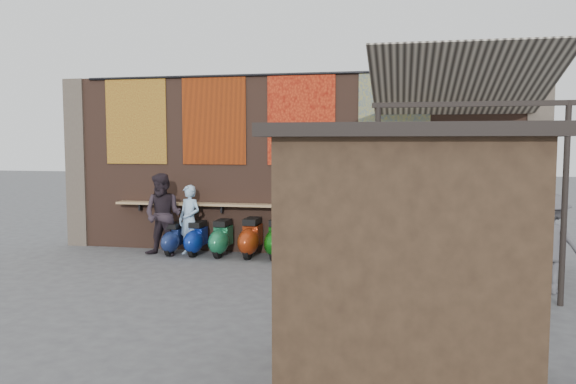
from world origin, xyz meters
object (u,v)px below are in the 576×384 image
object	(u,v)px
shopper_tan	(436,231)
market_stall	(404,264)
shelf_box	(338,200)
scooter_stool_8	(388,246)
shopper_navy	(488,238)
shopper_grey	(550,243)
scooter_stool_5	(305,243)
scooter_stool_3	(251,238)
scooter_stool_0	(174,239)
scooter_stool_6	(331,243)
scooter_stool_9	(415,245)
scooter_stool_2	(222,238)
diner_right	(163,215)
scooter_stool_4	(277,239)
scooter_stool_1	(197,239)
scooter_stool_7	(360,246)
diner_left	(189,220)

from	to	relation	value
shopper_tan	market_stall	bearing A→B (deg)	-119.28
shelf_box	shopper_tan	distance (m)	2.44
scooter_stool_8	shopper_navy	world-z (taller)	shopper_navy
shopper_grey	market_stall	size ratio (longest dim) A/B	0.65
scooter_stool_5	shelf_box	bearing A→B (deg)	22.80
scooter_stool_3	scooter_stool_0	bearing A→B (deg)	-178.14
scooter_stool_0	shopper_tan	distance (m)	5.74
scooter_stool_0	scooter_stool_6	distance (m)	3.54
scooter_stool_5	scooter_stool_9	distance (m)	2.30
scooter_stool_2	market_stall	size ratio (longest dim) A/B	0.33
scooter_stool_3	scooter_stool_9	xyz separation A→B (m)	(3.48, -0.03, -0.02)
scooter_stool_2	scooter_stool_0	bearing A→B (deg)	-178.85
scooter_stool_5	diner_right	size ratio (longest dim) A/B	0.41
scooter_stool_4	shopper_tan	size ratio (longest dim) A/B	0.52
scooter_stool_0	shopper_tan	world-z (taller)	shopper_tan
scooter_stool_1	scooter_stool_5	bearing A→B (deg)	0.88
diner_right	shopper_grey	size ratio (longest dim) A/B	1.10
scooter_stool_0	scooter_stool_7	distance (m)	4.15
diner_left	shopper_tan	xyz separation A→B (m)	(5.26, -1.08, 0.08)
scooter_stool_0	shopper_grey	bearing A→B (deg)	-13.56
scooter_stool_5	scooter_stool_2	bearing A→B (deg)	-178.91
scooter_stool_2	scooter_stool_5	bearing A→B (deg)	1.09
scooter_stool_2	market_stall	bearing A→B (deg)	-56.80
diner_right	scooter_stool_7	bearing A→B (deg)	7.45
scooter_stool_3	scooter_stool_9	distance (m)	3.48
scooter_stool_1	diner_left	bearing A→B (deg)	171.97
scooter_stool_0	shopper_grey	distance (m)	7.62
scooter_stool_5	market_stall	size ratio (longest dim) A/B	0.30
scooter_stool_4	scooter_stool_8	distance (m)	2.35
scooter_stool_1	shopper_tan	size ratio (longest dim) A/B	0.46
scooter_stool_3	shopper_tan	world-z (taller)	shopper_tan
scooter_stool_4	scooter_stool_6	world-z (taller)	scooter_stool_4
scooter_stool_0	scooter_stool_4	xyz separation A→B (m)	(2.37, 0.03, 0.08)
scooter_stool_1	scooter_stool_5	distance (m)	2.43
scooter_stool_6	scooter_stool_7	distance (m)	0.62
scooter_stool_3	scooter_stool_7	world-z (taller)	scooter_stool_3
shopper_navy	market_stall	bearing A→B (deg)	26.98
scooter_stool_2	diner_left	world-z (taller)	diner_left
scooter_stool_2	scooter_stool_7	bearing A→B (deg)	-0.10
scooter_stool_9	shopper_grey	bearing A→B (deg)	-40.44
scooter_stool_2	scooter_stool_7	distance (m)	3.03
scooter_stool_4	shopper_grey	xyz separation A→B (m)	(5.02, -1.82, 0.41)
scooter_stool_3	scooter_stool_6	xyz separation A→B (m)	(1.75, -0.06, -0.05)
scooter_stool_1	scooter_stool_9	xyz separation A→B (m)	(4.72, 0.01, 0.03)
shopper_navy	shopper_tan	distance (m)	1.08
scooter_stool_7	scooter_stool_9	bearing A→B (deg)	0.75
scooter_stool_4	diner_left	distance (m)	2.03
diner_left	scooter_stool_2	bearing A→B (deg)	19.67
scooter_stool_0	scooter_stool_5	size ratio (longest dim) A/B	0.97
shelf_box	shopper_tan	size ratio (longest dim) A/B	0.37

